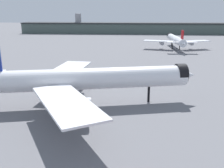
% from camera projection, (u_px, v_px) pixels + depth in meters
% --- Properties ---
extents(ground, '(900.00, 900.00, 0.00)m').
position_uv_depth(ground, '(74.00, 106.00, 70.17)').
color(ground, slate).
extents(airliner_near_gate, '(61.90, 55.26, 16.54)m').
position_uv_depth(airliner_near_gate, '(82.00, 80.00, 69.01)').
color(airliner_near_gate, white).
rests_on(airliner_near_gate, ground).
extents(airliner_far_taxiway, '(44.09, 48.73, 13.51)m').
position_uv_depth(airliner_far_taxiway, '(176.00, 40.00, 173.96)').
color(airliner_far_taxiway, silver).
rests_on(airliner_far_taxiway, ground).
extents(terminal_building, '(255.91, 44.94, 21.60)m').
position_uv_depth(terminal_building, '(136.00, 28.00, 284.96)').
color(terminal_building, '#475651').
rests_on(terminal_building, ground).
extents(baggage_tug_wing, '(2.09, 3.31, 1.85)m').
position_uv_depth(baggage_tug_wing, '(128.00, 72.00, 105.18)').
color(baggage_tug_wing, black).
rests_on(baggage_tug_wing, ground).
extents(traffic_cone_near_nose, '(0.46, 0.46, 0.57)m').
position_uv_depth(traffic_cone_near_nose, '(80.00, 73.00, 106.04)').
color(traffic_cone_near_nose, '#F2600C').
rests_on(traffic_cone_near_nose, ground).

